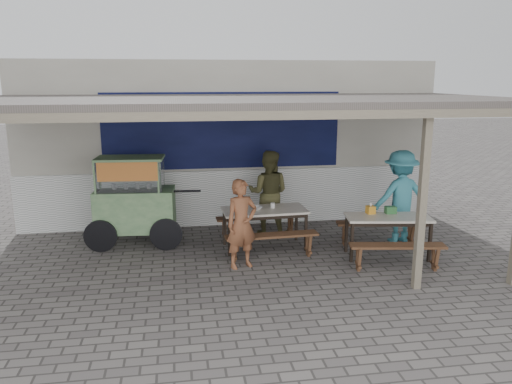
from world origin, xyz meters
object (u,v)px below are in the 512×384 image
object	(u,v)px
bench_right_street	(397,251)
tissue_box	(371,210)
table_right	(388,221)
patron_street_side	(242,224)
donation_box	(390,210)
patron_wall_side	(268,193)
condiment_bowl	(256,208)
bench_left_street	(272,240)
bench_left_wall	(258,221)
condiment_jar	(273,205)
bench_right_wall	(378,228)
vendor_cart	(134,198)
table_left	(264,213)
patron_right_table	(400,197)

from	to	relation	value
bench_right_street	tissue_box	distance (m)	1.01
table_right	patron_street_side	size ratio (longest dim) A/B	1.03
donation_box	patron_wall_side	bearing A→B (deg)	142.86
bench_right_street	condiment_bowl	world-z (taller)	condiment_bowl
bench_left_street	table_right	size ratio (longest dim) A/B	1.07
bench_left_wall	condiment_jar	xyz separation A→B (m)	(0.20, -0.51, 0.45)
bench_right_wall	vendor_cart	size ratio (longest dim) A/B	0.74
table_right	table_left	bearing A→B (deg)	166.82
vendor_cart	table_right	bearing A→B (deg)	-13.44
bench_left_street	patron_street_side	world-z (taller)	patron_street_side
patron_wall_side	tissue_box	xyz separation A→B (m)	(1.60, -1.44, -0.04)
condiment_bowl	patron_right_table	bearing A→B (deg)	-1.50
condiment_jar	tissue_box	bearing A→B (deg)	-22.64
patron_right_table	donation_box	size ratio (longest dim) A/B	9.42
bench_right_street	donation_box	bearing A→B (deg)	83.98
patron_street_side	condiment_jar	size ratio (longest dim) A/B	16.18
patron_right_table	condiment_bowl	bearing A→B (deg)	-8.77
patron_wall_side	patron_right_table	size ratio (longest dim) A/B	0.96
table_right	condiment_bowl	bearing A→B (deg)	167.23
vendor_cart	condiment_bowl	bearing A→B (deg)	-9.43
table_right	donation_box	world-z (taller)	donation_box
bench_right_wall	bench_right_street	bearing A→B (deg)	-90.00
table_left	bench_left_wall	bearing A→B (deg)	90.00
tissue_box	vendor_cart	bearing A→B (deg)	164.26
bench_left_wall	tissue_box	size ratio (longest dim) A/B	11.92
bench_left_wall	patron_right_table	distance (m)	2.81
table_left	patron_right_table	xyz separation A→B (m)	(2.65, -0.03, 0.22)
table_right	patron_street_side	distance (m)	2.62
tissue_box	patron_street_side	bearing A→B (deg)	-172.61
bench_right_street	patron_street_side	bearing A→B (deg)	176.07
bench_right_wall	condiment_jar	world-z (taller)	condiment_jar
bench_left_street	condiment_bowl	xyz separation A→B (m)	(-0.17, 0.64, 0.43)
bench_right_wall	patron_street_side	xyz separation A→B (m)	(-2.72, -0.72, 0.42)
table_right	tissue_box	xyz separation A→B (m)	(-0.24, 0.23, 0.15)
patron_street_side	condiment_bowl	distance (m)	1.03
bench_left_street	vendor_cart	bearing A→B (deg)	151.30
patron_wall_side	bench_left_wall	bearing A→B (deg)	62.14
bench_left_street	patron_street_side	size ratio (longest dim) A/B	1.10
bench_left_wall	bench_right_street	bearing A→B (deg)	-48.80
patron_right_table	donation_box	distance (m)	0.77
bench_left_wall	donation_box	world-z (taller)	donation_box
bench_right_street	vendor_cart	xyz separation A→B (m)	(-4.37, 2.07, 0.58)
bench_left_wall	patron_right_table	size ratio (longest dim) A/B	0.92
patron_wall_side	condiment_jar	xyz separation A→B (m)	(-0.06, -0.75, -0.07)
bench_right_wall	condiment_jar	xyz separation A→B (m)	(-2.00, 0.28, 0.46)
bench_right_street	patron_street_side	distance (m)	2.61
bench_right_street	patron_wall_side	xyz separation A→B (m)	(-1.74, 2.32, 0.52)
patron_right_table	donation_box	xyz separation A→B (m)	(-0.46, -0.61, -0.09)
tissue_box	bench_right_street	bearing A→B (deg)	-80.99
patron_wall_side	donation_box	xyz separation A→B (m)	(1.96, -1.48, -0.05)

